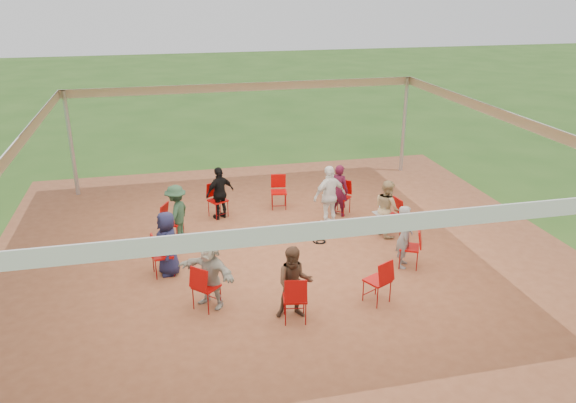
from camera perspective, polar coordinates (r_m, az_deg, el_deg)
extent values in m
plane|color=#2C5219|center=(12.77, -0.29, -5.21)|extent=(80.00, 80.00, 0.00)
plane|color=brown|center=(12.77, -0.29, -5.18)|extent=(13.00, 13.00, 0.00)
cylinder|color=#B2B2B7|center=(16.87, -21.17, 5.43)|extent=(0.12, 0.12, 3.00)
cylinder|color=#B2B2B7|center=(18.30, 11.70, 7.59)|extent=(0.12, 0.12, 3.00)
plane|color=white|center=(11.74, -0.31, 8.01)|extent=(10.30, 10.30, 0.00)
cube|color=white|center=(7.09, 8.93, -2.39)|extent=(10.30, 0.03, 0.24)
cube|color=white|center=(16.73, -4.29, 11.53)|extent=(10.30, 0.03, 0.24)
cube|color=white|center=(11.79, -25.63, 5.36)|extent=(0.03, 10.30, 0.24)
cube|color=white|center=(13.82, 21.22, 8.10)|extent=(0.03, 10.30, 0.24)
imported|color=tan|center=(13.58, 10.02, -0.66)|extent=(0.49, 0.72, 1.38)
imported|color=#470E23|center=(14.59, 5.21, 1.15)|extent=(0.59, 0.59, 1.38)
imported|color=black|center=(14.44, -6.92, 0.86)|extent=(0.91, 0.74, 1.38)
imported|color=#24432D|center=(13.32, -11.25, -1.20)|extent=(0.80, 1.00, 1.38)
imported|color=#1A1B3A|center=(11.85, -12.15, -4.18)|extent=(0.48, 0.72, 1.38)
imported|color=#ADA898|center=(10.58, -7.95, -7.13)|extent=(1.24, 1.25, 1.38)
imported|color=#503525|center=(10.14, 0.66, -8.26)|extent=(0.72, 0.49, 1.38)
imported|color=gray|center=(12.15, 11.76, -3.50)|extent=(0.52, 0.60, 1.38)
imported|color=white|center=(13.91, 4.24, 0.55)|extent=(1.01, 0.72, 1.56)
torus|color=black|center=(13.29, 3.16, -4.04)|extent=(0.30, 0.30, 0.03)
torus|color=black|center=(13.26, 3.37, -4.09)|extent=(0.24, 0.24, 0.03)
cube|color=#B7B7BC|center=(13.51, 9.19, -1.20)|extent=(0.26, 0.34, 0.01)
cube|color=#B7B7BC|center=(13.52, 9.60, -0.72)|extent=(0.11, 0.31, 0.20)
cube|color=#CCE0FF|center=(13.52, 9.57, -0.73)|extent=(0.09, 0.27, 0.17)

